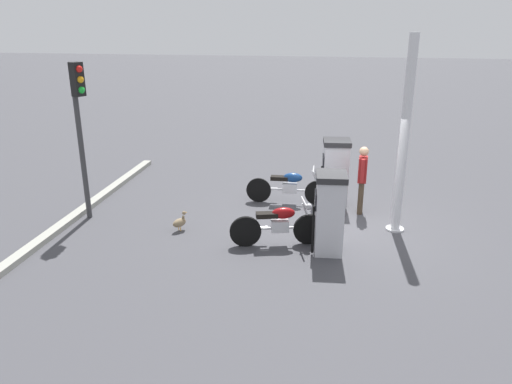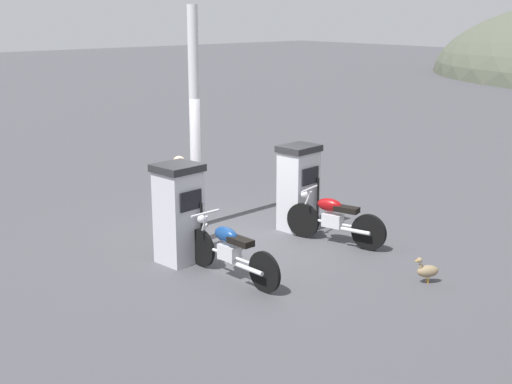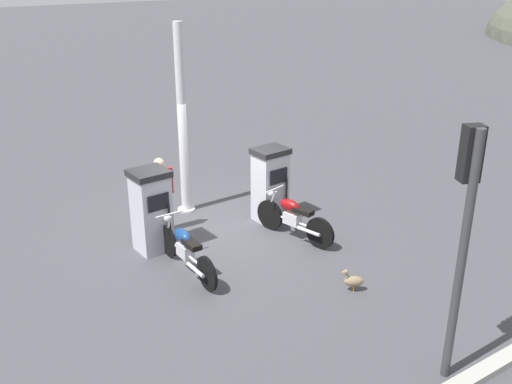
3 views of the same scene
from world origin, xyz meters
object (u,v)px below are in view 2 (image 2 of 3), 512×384
at_px(motorcycle_near_pump, 230,249).
at_px(canopy_support_pole, 195,124).
at_px(attendant_person, 180,195).
at_px(fuel_pump_far, 299,187).
at_px(wandering_duck, 427,271).
at_px(fuel_pump_near, 179,213).
at_px(motorcycle_far_pump, 334,219).

xyz_separation_m(motorcycle_near_pump, canopy_support_pole, (-2.55, 1.21, 1.55)).
bearing_deg(attendant_person, fuel_pump_far, 74.13).
bearing_deg(wandering_duck, fuel_pump_near, -144.21).
bearing_deg(fuel_pump_far, canopy_support_pole, -135.97).
distance_m(motorcycle_near_pump, wandering_duck, 3.08).
relative_size(motorcycle_near_pump, canopy_support_pole, 0.51).
height_order(motorcycle_near_pump, wandering_duck, motorcycle_near_pump).
distance_m(motorcycle_near_pump, attendant_person, 1.86).
distance_m(fuel_pump_near, motorcycle_near_pump, 1.20).
bearing_deg(fuel_pump_far, attendant_person, -105.87).
relative_size(attendant_person, wandering_duck, 3.87).
bearing_deg(motorcycle_near_pump, canopy_support_pole, 154.69).
height_order(attendant_person, wandering_duck, attendant_person).
bearing_deg(canopy_support_pole, wandering_duck, 11.87).
relative_size(fuel_pump_far, motorcycle_near_pump, 0.77).
relative_size(motorcycle_near_pump, wandering_duck, 5.02).
bearing_deg(motorcycle_near_pump, fuel_pump_far, 113.66).
relative_size(fuel_pump_near, attendant_person, 1.02).
distance_m(fuel_pump_far, motorcycle_near_pump, 2.84).
distance_m(fuel_pump_near, attendant_person, 0.81).
distance_m(attendant_person, canopy_support_pole, 1.61).
bearing_deg(wandering_duck, motorcycle_near_pump, -134.46).
xyz_separation_m(fuel_pump_far, canopy_support_pole, (-1.42, -1.37, 1.19)).
height_order(fuel_pump_near, canopy_support_pole, canopy_support_pole).
bearing_deg(motorcycle_far_pump, fuel_pump_near, -111.03).
height_order(fuel_pump_far, motorcycle_near_pump, fuel_pump_far).
xyz_separation_m(fuel_pump_near, motorcycle_near_pump, (1.13, 0.17, -0.37)).
relative_size(fuel_pump_far, canopy_support_pole, 0.39).
relative_size(fuel_pump_near, motorcycle_far_pump, 0.88).
height_order(motorcycle_near_pump, canopy_support_pole, canopy_support_pole).
height_order(fuel_pump_far, motorcycle_far_pump, fuel_pump_far).
distance_m(fuel_pump_far, wandering_duck, 3.36).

